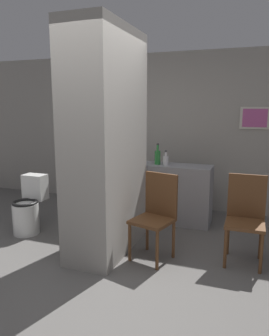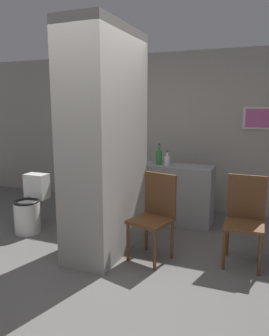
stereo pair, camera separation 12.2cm
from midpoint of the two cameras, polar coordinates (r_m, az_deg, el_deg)
The scene contains 10 objects.
ground_plane at distance 3.65m, azimuth -6.97°, elevation -17.64°, with size 14.00×14.00×0.00m, color #5B5956.
wall_back at distance 5.67m, azimuth 5.73°, elevation 6.36°, with size 8.00×0.09×2.60m.
pillar_center at distance 3.85m, azimuth -4.11°, elevation 4.30°, with size 0.60×1.28×2.60m.
counter_shelf at distance 4.95m, azimuth 7.51°, elevation -4.48°, with size 1.15×0.44×0.87m.
toilet at distance 4.80m, azimuth -17.04°, elevation -6.61°, with size 0.35×0.51×0.78m.
chair_near_pillar at distance 3.77m, azimuth 4.45°, elevation -7.78°, with size 0.51×0.51×0.98m.
chair_by_doorway at distance 3.86m, azimuth 19.53°, elevation -7.92°, with size 0.42×0.42×0.98m.
bicycle at distance 5.38m, azimuth -3.46°, elevation -4.31°, with size 1.63×0.42×0.69m.
bottle_tall at distance 4.87m, azimuth 4.99°, elevation 1.97°, with size 0.09×0.09×0.32m.
bottle_short at distance 4.84m, azimuth 6.41°, elevation 1.43°, with size 0.08×0.08×0.22m.
Camera 2 is at (1.64, -2.77, 1.73)m, focal length 35.00 mm.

